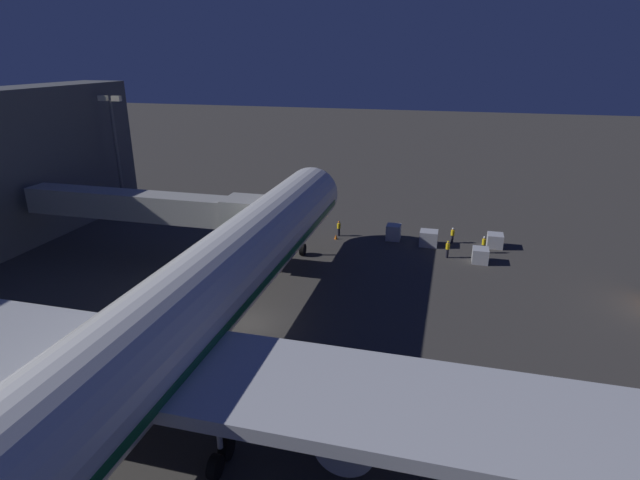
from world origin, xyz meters
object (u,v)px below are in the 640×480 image
Objects in this scene: ground_crew_by_belt_loader at (453,234)px; traffic_cone_nose_port at (336,237)px; traffic_cone_nose_starboard at (298,233)px; baggage_container_far_row at (480,255)px; baggage_container_mid_row at (429,238)px; ground_crew_by_tug at (339,228)px; baggage_container_near_belt at (495,241)px; apron_floodlight_mast at (116,147)px; baggage_container_spare at (393,232)px; ground_crew_near_nose_gear at (448,248)px; jet_bridge at (157,207)px; ground_crew_under_port_wing at (484,244)px; airliner_at_gate at (141,354)px.

ground_crew_by_belt_loader is 12.64m from traffic_cone_nose_port.
baggage_container_far_row is at bearing 171.59° from traffic_cone_nose_starboard.
ground_crew_by_tug is (9.95, -0.53, 0.15)m from baggage_container_mid_row.
ground_crew_by_tug is (16.78, 0.76, 0.24)m from baggage_container_near_belt.
apron_floodlight_mast is at bearing -0.91° from ground_crew_by_tug.
baggage_container_spare is 0.94× the size of ground_crew_near_nose_gear.
ground_crew_under_port_wing is at bearing -161.30° from jet_bridge.
jet_bridge is 24.94m from baggage_container_spare.
traffic_cone_nose_port and traffic_cone_nose_starboard have the same top height.
jet_bridge is at bearing -60.16° from airliner_at_gate.
ground_crew_by_belt_loader is at bearing -95.06° from ground_crew_near_nose_gear.
jet_bridge is at bearing 16.64° from ground_crew_near_nose_gear.
ground_crew_by_tug is at bearing -4.95° from ground_crew_under_port_wing.
baggage_container_mid_row is at bearing -177.62° from traffic_cone_nose_starboard.
airliner_at_gate reaches higher than jet_bridge.
baggage_container_near_belt is 3.16× the size of traffic_cone_nose_starboard.
ground_crew_under_port_wing is (-43.30, 1.79, -7.73)m from apron_floodlight_mast.
jet_bridge reaches higher than traffic_cone_nose_starboard.
ground_crew_by_tug is (15.54, -1.35, -0.04)m from ground_crew_under_port_wing.
baggage_container_mid_row is (-25.16, -11.22, -4.75)m from jet_bridge.
baggage_container_near_belt is at bearing 178.02° from ground_crew_by_belt_loader.
baggage_container_spare is (3.86, -0.86, 0.04)m from baggage_container_mid_row.
baggage_container_mid_row is at bearing -155.96° from jet_bridge.
baggage_container_mid_row is 3.39× the size of traffic_cone_nose_starboard.
apron_floodlight_mast reaches higher than ground_crew_near_nose_gear.
baggage_container_far_row reaches higher than traffic_cone_nose_port.
ground_crew_by_tug is at bearing 4.20° from ground_crew_by_belt_loader.
traffic_cone_nose_port is at bearing 6.40° from baggage_container_near_belt.
apron_floodlight_mast is at bearing -3.86° from traffic_cone_nose_starboard.
baggage_container_mid_row is at bearing -176.57° from traffic_cone_nose_port.
ground_crew_near_nose_gear is 3.27× the size of traffic_cone_nose_port.
jet_bridge is 31.69m from baggage_container_far_row.
baggage_container_mid_row is 3.39× the size of traffic_cone_nose_port.
traffic_cone_nose_starboard is (2.20, -33.19, -5.20)m from airliner_at_gate.
apron_floodlight_mast reaches higher than baggage_container_far_row.
baggage_container_mid_row is at bearing -33.96° from baggage_container_far_row.
airliner_at_gate reaches higher than ground_crew_under_port_wing.
baggage_container_near_belt is 6.95m from baggage_container_mid_row.
ground_crew_by_belt_loader is at bearing -149.47° from baggage_container_mid_row.
traffic_cone_nose_port is at bearing 180.00° from traffic_cone_nose_starboard.
baggage_container_near_belt is 0.97× the size of ground_crew_near_nose_gear.
airliner_at_gate is 26.02m from jet_bridge.
baggage_container_far_row is at bearing 71.15° from baggage_container_near_belt.
traffic_cone_nose_starboard is at bearing -86.21° from airliner_at_gate.
jet_bridge is 16.01m from traffic_cone_nose_starboard.
baggage_container_far_row is 10.05m from baggage_container_spare.
ground_crew_by_belt_loader reaches higher than traffic_cone_nose_port.
jet_bridge is at bearing 21.36° from baggage_container_near_belt.
jet_bridge reaches higher than baggage_container_spare.
baggage_container_spare is 7.10m from ground_crew_near_nose_gear.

